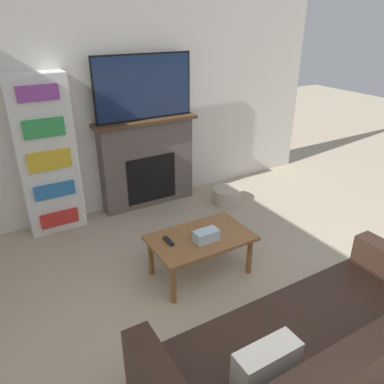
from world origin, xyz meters
name	(u,v)px	position (x,y,z in m)	size (l,w,h in m)	color
wall_back	(123,97)	(0.00, 3.79, 1.35)	(5.48, 0.06, 2.70)	silver
fireplace	(147,162)	(0.20, 3.64, 0.56)	(1.26, 0.28, 1.10)	#605651
tv	(144,87)	(0.20, 3.62, 1.47)	(1.18, 0.03, 0.73)	black
couch	(316,363)	(-0.05, 0.63, 0.28)	(2.10, 0.91, 0.82)	black
coffee_table	(200,242)	(0.00, 2.06, 0.35)	(0.92, 0.57, 0.40)	brown
tissue_box	(206,236)	(0.01, 1.98, 0.45)	(0.22, 0.12, 0.10)	silver
remote_control	(169,241)	(-0.29, 2.12, 0.41)	(0.04, 0.15, 0.02)	black
bookshelf	(47,156)	(-0.96, 3.62, 0.85)	(0.60, 0.29, 1.71)	white
storage_basket	(227,195)	(1.07, 3.15, 0.09)	(0.37, 0.37, 0.19)	#BCB29E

